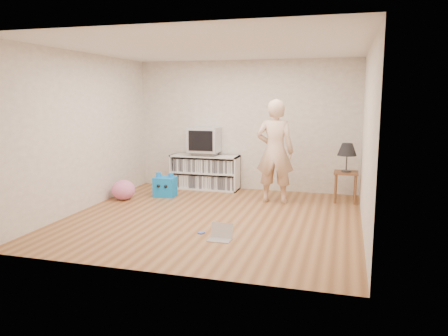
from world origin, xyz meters
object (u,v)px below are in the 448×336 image
(dvd_deck, at_px, (205,154))
(laptop, at_px, (221,235))
(table_lamp, at_px, (347,150))
(media_unit, at_px, (205,172))
(plush_blue, at_px, (165,186))
(side_table, at_px, (346,179))
(person, at_px, (275,151))
(crt_tv, at_px, (205,140))
(plush_pink, at_px, (123,190))

(dvd_deck, height_order, laptop, dvd_deck)
(dvd_deck, relative_size, laptop, 1.46)
(laptop, bearing_deg, table_lamp, 60.39)
(media_unit, distance_m, plush_blue, 1.03)
(side_table, height_order, person, person)
(dvd_deck, xyz_separation_m, crt_tv, (0.00, -0.00, 0.29))
(crt_tv, distance_m, person, 1.73)
(crt_tv, bearing_deg, plush_pink, -131.30)
(side_table, bearing_deg, media_unit, 172.13)
(media_unit, height_order, dvd_deck, dvd_deck)
(laptop, xyz_separation_m, plush_pink, (-2.36, 1.69, 0.13))
(plush_blue, bearing_deg, media_unit, 55.42)
(media_unit, distance_m, person, 1.83)
(crt_tv, relative_size, table_lamp, 1.17)
(dvd_deck, height_order, side_table, dvd_deck)
(dvd_deck, relative_size, person, 0.24)
(plush_blue, xyz_separation_m, plush_pink, (-0.63, -0.46, -0.01))
(side_table, height_order, plush_pink, side_table)
(dvd_deck, bearing_deg, laptop, -68.07)
(dvd_deck, bearing_deg, person, -25.75)
(dvd_deck, height_order, plush_blue, dvd_deck)
(table_lamp, height_order, laptop, table_lamp)
(person, relative_size, laptop, 6.00)
(table_lamp, bearing_deg, side_table, 0.00)
(plush_pink, bearing_deg, crt_tv, 48.70)
(media_unit, height_order, person, person)
(side_table, bearing_deg, plush_blue, -171.64)
(table_lamp, bearing_deg, media_unit, 172.13)
(media_unit, relative_size, plush_blue, 3.09)
(person, height_order, laptop, person)
(plush_blue, bearing_deg, laptop, -54.91)
(crt_tv, bearing_deg, side_table, -7.49)
(media_unit, xyz_separation_m, plush_pink, (-1.15, -1.33, -0.17))
(media_unit, distance_m, side_table, 2.82)
(person, bearing_deg, plush_blue, 2.67)
(person, bearing_deg, dvd_deck, -25.98)
(media_unit, bearing_deg, person, -26.22)
(person, distance_m, plush_pink, 2.86)
(plush_blue, bearing_deg, crt_tv, 54.86)
(table_lamp, bearing_deg, plush_pink, -166.54)
(crt_tv, bearing_deg, plush_blue, -121.40)
(dvd_deck, distance_m, laptop, 3.31)
(side_table, relative_size, person, 0.30)
(media_unit, xyz_separation_m, crt_tv, (-0.00, -0.02, 0.67))
(side_table, xyz_separation_m, laptop, (-1.58, -2.64, -0.36))
(table_lamp, bearing_deg, crt_tv, 172.51)
(media_unit, relative_size, table_lamp, 2.72)
(laptop, bearing_deg, person, 82.55)
(person, relative_size, plush_blue, 4.07)
(crt_tv, distance_m, laptop, 3.38)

